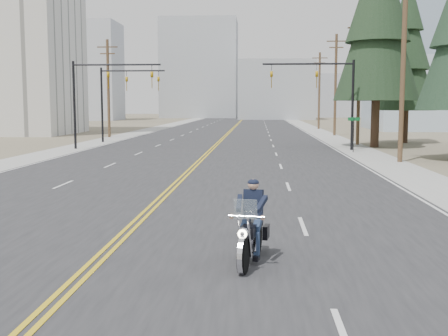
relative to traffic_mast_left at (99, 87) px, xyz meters
The scene contains 22 objects.
ground_plane 33.60m from the traffic_mast_left, 74.33° to the right, with size 400.00×400.00×0.00m, color #776D56.
road 39.36m from the traffic_mast_left, 76.71° to the left, with size 20.00×200.00×0.01m, color #303033.
sidewalk_left 38.40m from the traffic_mast_left, 93.80° to the left, with size 3.00×200.00×0.01m, color #A5A5A0.
sidewalk_right 43.45m from the traffic_mast_left, 61.68° to the left, with size 3.00×200.00×0.01m, color #A5A5A0.
traffic_mast_left is the anchor object (origin of this frame).
traffic_mast_right 17.95m from the traffic_mast_left, ahead, with size 7.10×0.26×7.00m.
traffic_mast_far 8.01m from the traffic_mast_left, 92.40° to the left, with size 6.10×0.26×7.00m.
street_sign 20.12m from the traffic_mast_left, ahead, with size 0.90×0.06×2.62m.
utility_pole_b 23.31m from the traffic_mast_left, 22.74° to the right, with size 2.20×0.30×11.50m.
utility_pole_c 22.31m from the traffic_mast_left, 15.61° to the left, with size 2.20×0.30×11.00m.
utility_pole_d 30.06m from the traffic_mast_left, 44.36° to the left, with size 2.20×0.30×11.50m.
utility_pole_e 43.66m from the traffic_mast_left, 60.53° to the left, with size 2.20×0.30×11.00m.
utility_pole_left 16.39m from the traffic_mast_left, 102.42° to the left, with size 2.20×0.30×10.50m.
haze_bldg_a 87.20m from the traffic_mast_left, 107.41° to the left, with size 14.00×12.00×22.00m, color #B7BCC6.
haze_bldg_b 94.56m from the traffic_mast_left, 79.66° to the left, with size 18.00×14.00×14.00m, color #ADB2B7.
haze_bldg_c 92.19m from the traffic_mast_left, 57.88° to the left, with size 16.00×12.00×18.00m, color #B7BCC6.
haze_bldg_d 108.34m from the traffic_mast_left, 91.60° to the left, with size 20.00×15.00×26.00m, color #ADB2B7.
haze_bldg_e 122.80m from the traffic_mast_left, 73.94° to the left, with size 14.00×14.00×12.00m, color #B7BCC6.
haze_bldg_f 106.28m from the traffic_mast_left, 112.71° to the left, with size 12.00×12.00×16.00m, color #ADB2B7.
motorcyclist 34.44m from the traffic_mast_left, 68.60° to the right, with size 1.03×2.41×1.88m, color black, non-canonical shape.
conifer_tall 23.61m from the traffic_mast_left, ahead, with size 7.03×7.03×19.54m.
conifer_far 28.15m from the traffic_mast_left, 19.22° to the left, with size 5.68×5.68×15.21m.
Camera 1 is at (3.65, -12.30, 3.59)m, focal length 45.00 mm.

